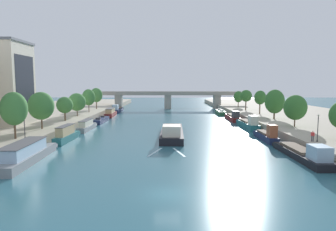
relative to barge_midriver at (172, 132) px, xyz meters
The scene contains 31 objects.
ground_plane 30.55m from the barge_midriver, 91.58° to the right, with size 400.00×400.00×0.00m, color #2D6070.
quay_left 46.35m from the barge_midriver, 148.13° to the left, with size 36.00×170.00×1.77m, color #A89E89.
quay_right 44.93m from the barge_midriver, 33.00° to the left, with size 36.00×170.00×1.77m, color #A89E89.
barge_midriver is the anchor object (origin of this frame).
wake_behind_barge 13.29m from the barge_midriver, 93.98° to the right, with size 5.60×5.95×0.03m.
moored_boat_left_near 27.30m from the barge_midriver, 135.90° to the right, with size 3.62×15.56×2.75m.
moored_boat_left_gap_after 19.63m from the barge_midriver, 166.57° to the right, with size 1.87×10.35×2.95m.
moored_boat_left_second 20.89m from the barge_midriver, 155.50° to the left, with size 1.90×11.17×2.36m.
moored_boat_left_midway 29.12m from the barge_midriver, 130.12° to the left, with size 2.12×11.80×2.26m.
moored_boat_left_far 41.15m from the barge_midriver, 117.44° to the left, with size 2.70×11.92×2.70m.
moored_boat_left_end 55.66m from the barge_midriver, 110.50° to the left, with size 2.76×14.19×2.95m.
moored_boat_right_lone 25.01m from the barge_midriver, 44.48° to the right, with size 2.91×15.07×2.78m.
moored_boat_right_far 17.68m from the barge_midriver, 12.29° to the right, with size 1.93×10.46×3.29m.
moored_boat_right_upstream 21.45m from the barge_midriver, 32.90° to the left, with size 2.42×13.45×3.36m.
moored_boat_right_gap_after 32.16m from the barge_midriver, 56.64° to the left, with size 2.74×14.22×3.00m.
moored_boat_right_midway 47.05m from the barge_midriver, 68.68° to the left, with size 2.56×11.97×2.40m.
tree_left_nearest 27.83m from the barge_midriver, 154.77° to the right, with size 4.01×4.01×7.34m.
tree_left_third 25.46m from the barge_midriver, behind, with size 4.80×4.80×7.04m.
tree_left_end_of_row 27.64m from the barge_midriver, 155.17° to the left, with size 3.75×3.75×5.57m.
tree_left_second 33.24m from the barge_midriver, 139.26° to the left, with size 4.64×4.64×6.10m.
tree_left_midway 41.24m from the barge_midriver, 127.23° to the left, with size 3.89×3.89×6.96m.
tree_left_distant 51.42m from the barge_midriver, 119.60° to the left, with size 4.16×4.16×7.16m.
tree_right_end_of_row 25.12m from the barge_midriver, ahead, with size 4.48×4.48×6.38m.
tree_right_distant 29.76m from the barge_midriver, 30.70° to the left, with size 4.68×4.68×7.21m.
tree_right_midway 37.82m from the barge_midriver, 47.11° to the left, with size 3.32×3.32×6.68m.
tree_right_far 47.93m from the barge_midriver, 58.50° to the left, with size 3.79×3.79×6.58m.
tree_right_by_lamp 58.21m from the barge_midriver, 64.35° to the left, with size 3.39×3.39×5.92m.
lamppost_left_bank 26.12m from the barge_midriver, 153.69° to the right, with size 0.28×0.28×4.45m.
lamppost_right_bank 25.77m from the barge_midriver, 33.08° to the right, with size 0.28×0.28×4.08m.
bridge_far 67.27m from the barge_midriver, 90.72° to the left, with size 65.05×4.40×7.16m.
person_on_quay 25.03m from the barge_midriver, 33.66° to the right, with size 0.41×0.39×1.62m.
Camera 1 is at (0.07, -27.33, 10.35)m, focal length 32.05 mm.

